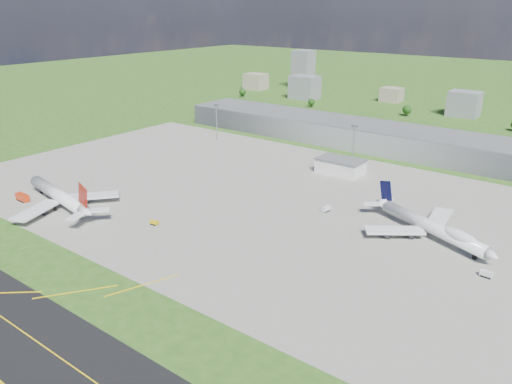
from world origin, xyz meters
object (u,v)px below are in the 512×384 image
Objects in this scene: airliner_red_twin at (60,197)px; tug_yellow at (154,223)px; airliner_blue_quad at (432,227)px; van_white_far at (486,274)px; van_white_near at (326,209)px; fire_truck at (22,198)px.

tug_yellow is at bearing -156.44° from airliner_red_twin.
airliner_blue_quad is 15.62× the size of tug_yellow.
airliner_blue_quad is at bearing -144.51° from airliner_red_twin.
van_white_near is at bearing 168.76° from van_white_far.
airliner_blue_quad is 12.25× the size of van_white_near.
fire_truck reaches higher than van_white_far.
tug_yellow is (75.04, 20.43, -0.87)m from fire_truck.
fire_truck is (-178.97, -82.56, -2.99)m from airliner_blue_quad.
van_white_near is at bearing 41.06° from tug_yellow.
airliner_blue_quad is at bearing 23.84° from tug_yellow.
airliner_red_twin is 8.29× the size of fire_truck.
van_white_far reaches higher than tug_yellow.
airliner_blue_quad reaches higher than van_white_far.
tug_yellow is 0.78× the size of van_white_near.
tug_yellow is 137.74m from van_white_far.
fire_truck is 152.31m from van_white_near.
airliner_blue_quad is 7.50× the size of fire_truck.
airliner_red_twin is at bearing -130.72° from airliner_blue_quad.
airliner_red_twin is 173.84m from airliner_blue_quad.
van_white_near is (54.12, 60.29, 0.29)m from tug_yellow.
airliner_red_twin is 17.26× the size of tug_yellow.
tug_yellow is at bearing -125.38° from airliner_blue_quad.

